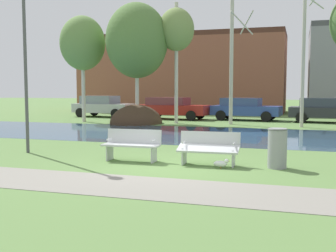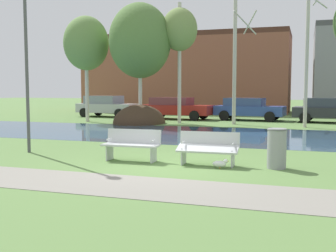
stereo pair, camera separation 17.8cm
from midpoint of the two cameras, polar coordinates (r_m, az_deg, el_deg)
name	(u,v)px [view 2 (the right image)]	position (r m, az deg, el deg)	size (l,w,h in m)	color
ground_plane	(230,130)	(20.52, 8.66, -0.56)	(120.00, 120.00, 0.00)	#5B7F42
paved_path_strip	(126,186)	(8.75, -5.16, -8.11)	(60.00, 1.89, 0.01)	gray
river_band	(220,135)	(18.20, 7.41, -1.25)	(80.00, 7.31, 0.01)	#33516B
soil_mound	(139,123)	(24.34, -3.71, 0.36)	(2.95, 3.56, 2.17)	#423021
bench_left	(132,144)	(11.65, -4.55, -2.46)	(1.61, 0.60, 0.87)	silver
bench_right	(208,147)	(11.00, 5.96, -2.92)	(1.61, 0.59, 0.87)	silver
trash_bin	(277,148)	(10.87, 15.08, -2.89)	(0.50, 0.50, 1.01)	gray
seagull	(220,164)	(10.62, 7.62, -5.09)	(0.42, 0.16, 0.25)	white
streetlamp	(26,29)	(13.90, -18.50, 12.39)	(0.32, 0.32, 5.80)	#4C4C51
birch_far_left	(86,44)	(26.14, -10.91, 10.98)	(2.72, 2.72, 6.38)	beige
birch_left	(140,41)	(24.62, -3.63, 11.53)	(3.60, 3.60, 6.93)	beige
birch_center_left	(180,30)	(24.52, 1.80, 12.91)	(2.05, 2.05, 6.91)	beige
birch_center	(235,55)	(23.90, 9.39, 9.48)	(1.31, 2.36, 7.51)	#BCB7A8
birch_center_right	(308,42)	(22.97, 18.72, 10.85)	(1.03, 1.84, 8.66)	#BCB7A8
parked_van_nearest_silver	(107,106)	(30.28, -8.17, 2.75)	(4.53, 2.38, 1.51)	#B2B5BC
parked_sedan_second_red	(175,108)	(27.66, 1.21, 2.53)	(4.88, 2.32, 1.44)	maroon
parked_hatch_third_blue	(248,108)	(27.17, 11.10, 2.37)	(4.47, 2.35, 1.42)	#2D4793
parked_wagon_fourth_dark	(331,110)	(26.51, 21.56, 2.08)	(4.64, 2.31, 1.46)	#282B30
building_brick_low	(187,74)	(37.44, 2.72, 7.12)	(17.65, 6.36, 6.67)	brown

